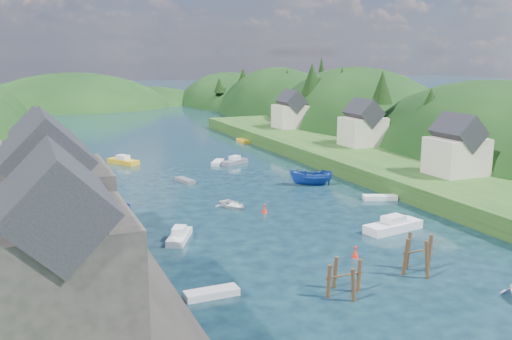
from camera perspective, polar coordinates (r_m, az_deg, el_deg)
name	(u,v)px	position (r m, az deg, el deg)	size (l,w,h in m)	color
ground	(204,169)	(93.85, -5.18, 0.12)	(600.00, 600.00, 0.00)	black
hillside_right	(355,165)	(136.56, 9.88, 0.47)	(36.00, 245.56, 48.00)	black
far_hills	(105,135)	(215.74, -14.83, 3.43)	(103.00, 68.00, 44.00)	black
hill_trees	(181,95)	(106.74, -7.49, 7.46)	(91.60, 148.42, 12.54)	black
quay_left	(66,233)	(60.53, -18.46, -5.98)	(12.00, 110.00, 2.00)	#2D2B28
quayside_buildings	(48,210)	(45.69, -20.10, -3.82)	(8.00, 35.84, 12.90)	#2D2B28
boat_sheds	(35,160)	(77.95, -21.24, 0.94)	(7.00, 21.00, 7.50)	#2D2D30
terrace_right	(368,161)	(95.43, 11.15, 0.87)	(16.00, 120.00, 2.40)	#234719
right_bank_cottages	(357,126)	(103.22, 10.08, 4.33)	(9.00, 59.24, 8.41)	beige
piling_cluster_near	(344,282)	(46.13, 8.78, -10.98)	(3.30, 3.07, 3.28)	#382314
piling_cluster_far	(417,258)	(51.54, 15.83, -8.45)	(3.06, 2.87, 3.92)	#382314
channel_buoy_near	(355,252)	(54.36, 9.90, -8.13)	(0.70, 0.70, 1.10)	red
channel_buoy_far	(265,209)	(67.87, 0.86, -3.92)	(0.70, 0.70, 1.10)	red
moored_boats	(266,213)	(65.44, 0.99, -4.33)	(36.69, 94.60, 2.41)	silver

